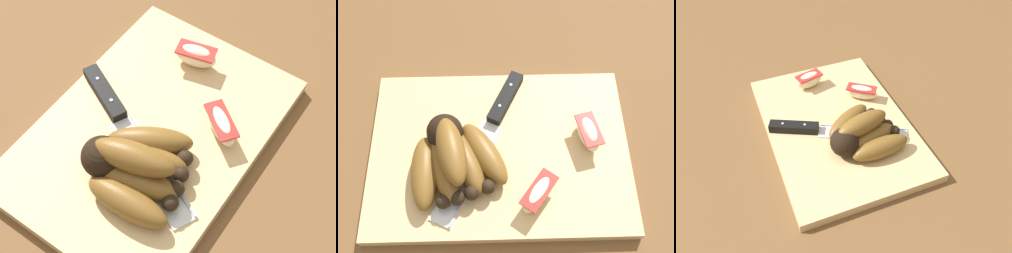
{
  "view_description": "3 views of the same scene",
  "coord_description": "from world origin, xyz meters",
  "views": [
    {
      "loc": [
        0.31,
        0.25,
        0.64
      ],
      "look_at": [
        -0.01,
        0.02,
        0.05
      ],
      "focal_mm": 56.89,
      "sensor_mm": 36.0,
      "label": 1
    },
    {
      "loc": [
        -0.01,
        0.27,
        0.59
      ],
      "look_at": [
        -0.02,
        -0.02,
        0.06
      ],
      "focal_mm": 43.47,
      "sensor_mm": 36.0,
      "label": 2
    },
    {
      "loc": [
        0.49,
        -0.19,
        0.54
      ],
      "look_at": [
        0.02,
        -0.0,
        0.03
      ],
      "focal_mm": 37.82,
      "sensor_mm": 36.0,
      "label": 3
    }
  ],
  "objects": [
    {
      "name": "apple_wedge_middle",
      "position": [
        -0.06,
        0.07,
        0.04
      ],
      "size": [
        0.06,
        0.07,
        0.03
      ],
      "color": "#F4E5C1",
      "rests_on": "cutting_board"
    },
    {
      "name": "apple_wedge_near",
      "position": [
        -0.15,
        -0.02,
        0.04
      ],
      "size": [
        0.04,
        0.07,
        0.04
      ],
      "color": "#F4E5C1",
      "rests_on": "cutting_board"
    },
    {
      "name": "cutting_board",
      "position": [
        -0.01,
        -0.01,
        0.01
      ],
      "size": [
        0.41,
        0.28,
        0.02
      ],
      "primitive_type": "cube",
      "color": "tan",
      "rests_on": "ground_plane"
    },
    {
      "name": "chefs_knife",
      "position": [
        0.0,
        -0.05,
        0.03
      ],
      "size": [
        0.15,
        0.26,
        0.02
      ],
      "color": "silver",
      "rests_on": "cutting_board"
    },
    {
      "name": "ground_plane",
      "position": [
        0.0,
        0.0,
        0.0
      ],
      "size": [
        6.0,
        6.0,
        0.0
      ],
      "primitive_type": "plane",
      "color": "brown"
    },
    {
      "name": "banana_bunch",
      "position": [
        0.06,
        0.02,
        0.05
      ],
      "size": [
        0.16,
        0.15,
        0.07
      ],
      "color": "black",
      "rests_on": "cutting_board"
    }
  ]
}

